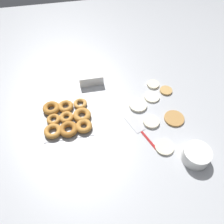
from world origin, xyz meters
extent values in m
plane|color=#B2B5BA|center=(0.00, 0.00, 0.00)|extent=(3.00, 3.00, 0.00)
cylinder|color=beige|center=(0.06, 0.08, 0.01)|extent=(0.10, 0.10, 0.02)
cylinder|color=silver|center=(-0.13, 0.14, 0.01)|extent=(0.10, 0.10, 0.01)
cylinder|color=beige|center=(0.24, 0.10, 0.01)|extent=(0.10, 0.10, 0.01)
cylinder|color=beige|center=(-0.24, 0.18, 0.01)|extent=(0.08, 0.08, 0.01)
cylinder|color=#B27F42|center=(0.06, 0.22, 0.01)|extent=(0.12, 0.12, 0.01)
cylinder|color=silver|center=(-0.08, 0.04, 0.01)|extent=(0.11, 0.11, 0.02)
cylinder|color=tan|center=(-0.17, 0.25, 0.01)|extent=(0.08, 0.08, 0.01)
cube|color=#93969B|center=(-0.06, -0.40, 0.00)|extent=(0.29, 0.29, 0.01)
torus|color=#B7752D|center=(-0.14, -0.49, 0.02)|extent=(0.10, 0.10, 0.03)
torus|color=#C68438|center=(-0.06, -0.48, 0.02)|extent=(0.08, 0.08, 0.02)
torus|color=#C68438|center=(0.03, -0.48, 0.02)|extent=(0.10, 0.10, 0.03)
torus|color=#C68438|center=(-0.14, -0.40, 0.02)|extent=(0.09, 0.09, 0.03)
torus|color=#C68438|center=(-0.06, -0.40, 0.02)|extent=(0.08, 0.08, 0.03)
torus|color=#AD6B28|center=(0.03, -0.40, 0.02)|extent=(0.11, 0.11, 0.03)
torus|color=#D19347|center=(-0.15, -0.31, 0.02)|extent=(0.08, 0.08, 0.02)
torus|color=#C68438|center=(-0.06, -0.31, 0.02)|extent=(0.11, 0.11, 0.03)
torus|color=#C68438|center=(0.03, -0.31, 0.02)|extent=(0.09, 0.09, 0.03)
cylinder|color=white|center=(0.33, 0.23, 0.04)|extent=(0.14, 0.14, 0.07)
cube|color=white|center=(-0.36, -0.22, 0.01)|extent=(0.13, 0.16, 0.02)
cube|color=white|center=(-0.36, -0.22, 0.04)|extent=(0.13, 0.16, 0.02)
cube|color=white|center=(-0.36, -0.22, 0.06)|extent=(0.13, 0.16, 0.02)
cube|color=maroon|center=(0.19, 0.04, 0.00)|extent=(0.15, 0.07, 0.01)
cube|color=#BCBCC1|center=(0.05, -0.02, 0.00)|extent=(0.14, 0.10, 0.01)
camera|label=1|loc=(0.82, -0.30, 1.12)|focal=38.00mm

